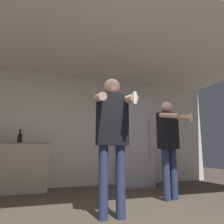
% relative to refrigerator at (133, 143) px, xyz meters
% --- Properties ---
extents(wall_back, '(7.00, 0.06, 2.55)m').
position_rel_refrigerator_xyz_m(wall_back, '(-1.24, 0.39, 0.31)').
color(wall_back, silver).
rests_on(wall_back, ground_plane).
extents(ceiling_slab, '(7.00, 3.54, 0.05)m').
position_rel_refrigerator_xyz_m(ceiling_slab, '(-1.24, -1.15, 1.61)').
color(ceiling_slab, silver).
rests_on(ceiling_slab, wall_back).
extents(refrigerator, '(0.73, 0.75, 1.92)m').
position_rel_refrigerator_xyz_m(refrigerator, '(0.00, 0.00, 0.00)').
color(refrigerator, silver).
rests_on(refrigerator, ground_plane).
extents(counter, '(1.48, 0.62, 0.93)m').
position_rel_refrigerator_xyz_m(counter, '(-2.61, 0.06, -0.49)').
color(counter, '#BCB29E').
rests_on(counter, ground_plane).
extents(bottle_brown_liquor, '(0.08, 0.08, 0.29)m').
position_rel_refrigerator_xyz_m(bottle_brown_liquor, '(-2.45, 0.04, 0.08)').
color(bottle_brown_liquor, black).
rests_on(bottle_brown_liquor, counter).
extents(bottle_green_wine, '(0.06, 0.06, 0.25)m').
position_rel_refrigerator_xyz_m(bottle_green_wine, '(-2.77, 0.04, 0.06)').
color(bottle_green_wine, silver).
rests_on(bottle_green_wine, counter).
extents(person_woman_foreground, '(0.49, 0.52, 1.69)m').
position_rel_refrigerator_xyz_m(person_woman_foreground, '(-1.25, -2.17, 0.07)').
color(person_woman_foreground, navy).
rests_on(person_woman_foreground, ground_plane).
extents(person_man_side, '(0.50, 0.56, 1.63)m').
position_rel_refrigerator_xyz_m(person_man_side, '(-0.01, -1.50, -0.01)').
color(person_man_side, navy).
rests_on(person_man_side, ground_plane).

